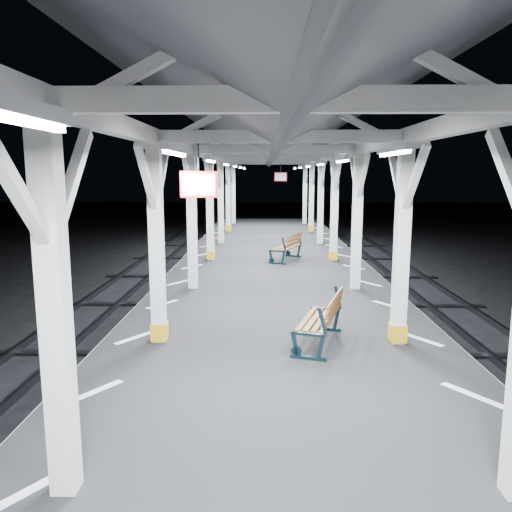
{
  "coord_description": "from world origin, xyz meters",
  "views": [
    {
      "loc": [
        -0.22,
        -6.05,
        3.82
      ],
      "look_at": [
        -0.4,
        3.63,
        2.2
      ],
      "focal_mm": 35.0,
      "sensor_mm": 36.0,
      "label": 1
    }
  ],
  "objects": [
    {
      "name": "hazard_stripes_right",
      "position": [
        2.45,
        0.0,
        1.0
      ],
      "size": [
        1.0,
        48.0,
        0.01
      ],
      "primitive_type": "cube",
      "color": "silver",
      "rests_on": "platform"
    },
    {
      "name": "platform",
      "position": [
        0.0,
        0.0,
        0.5
      ],
      "size": [
        6.0,
        50.0,
        1.0
      ],
      "primitive_type": "cube",
      "color": "black",
      "rests_on": "ground"
    },
    {
      "name": "canopy",
      "position": [
        0.0,
        -0.02,
        4.56
      ],
      "size": [
        5.4,
        49.0,
        4.65
      ],
      "color": "silver",
      "rests_on": "platform"
    },
    {
      "name": "bench_mid",
      "position": [
        0.75,
        1.9,
        1.45
      ],
      "size": [
        1.0,
        1.66,
        0.85
      ],
      "rotation": [
        0.0,
        0.0,
        -0.3
      ],
      "color": "black",
      "rests_on": "platform"
    },
    {
      "name": "ground",
      "position": [
        0.0,
        0.0,
        0.0
      ],
      "size": [
        120.0,
        120.0,
        0.0
      ],
      "primitive_type": "plane",
      "color": "black",
      "rests_on": "ground"
    },
    {
      "name": "hazard_stripes_left",
      "position": [
        -2.45,
        0.0,
        1.0
      ],
      "size": [
        1.0,
        48.0,
        0.01
      ],
      "primitive_type": "cube",
      "color": "silver",
      "rests_on": "platform"
    },
    {
      "name": "bench_far",
      "position": [
        0.54,
        9.94,
        1.46
      ],
      "size": [
        1.14,
        1.7,
        0.87
      ],
      "rotation": [
        0.0,
        0.0,
        -0.39
      ],
      "color": "black",
      "rests_on": "platform"
    }
  ]
}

